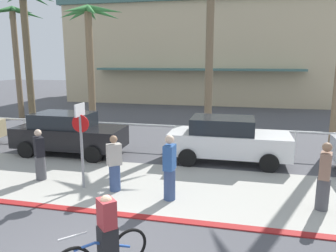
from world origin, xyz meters
The scene contains 17 objects.
ground_plane centered at (0.00, 10.00, 0.00)m, with size 80.00×80.00×0.00m, color #4C4C51.
sidewalk_strip centered at (0.00, 4.20, 0.01)m, with size 44.00×4.00×0.02m, color #ADAAA0.
curb_paint centered at (0.00, 2.20, 0.01)m, with size 44.00×0.24×0.03m, color maroon.
building_backdrop centered at (-0.96, 27.52, 4.45)m, with size 24.33×12.45×8.87m.
rail_fence centered at (0.00, 8.50, 0.84)m, with size 19.59×0.08×1.04m.
stop_sign_bike_lane centered at (-1.77, 3.59, 1.68)m, with size 0.52×0.56×2.56m.
palm_tree_0 centered at (-11.38, 13.75, 5.40)m, with size 3.19×3.35×7.04m.
palm_tree_1 centered at (-8.30, 10.62, 5.69)m, with size 3.31×3.54×7.35m.
palm_tree_2 centered at (-4.83, 10.77, 4.91)m, with size 3.43×3.63×6.44m.
palm_tree_3 centered at (1.20, 10.54, 5.56)m, with size 3.17×3.02×7.33m.
car_black_1 centered at (-4.04, 6.82, 0.87)m, with size 4.40×2.02×1.69m.
car_white_2 centered at (2.28, 7.18, 0.87)m, with size 4.40×2.02×1.69m.
cyclist_blue_0 centered at (0.47, 0.08, 0.69)m, with size 1.31×1.35×1.50m.
pedestrian_0 centered at (0.93, 3.34, 0.86)m, with size 0.35×0.43×1.84m.
pedestrian_1 centered at (4.86, 3.61, 0.84)m, with size 0.39×0.46×1.79m.
pedestrian_2 centered at (-3.42, 3.92, 0.77)m, with size 0.47×0.46×1.66m.
pedestrian_3 centered at (-0.77, 3.60, 0.77)m, with size 0.47×0.45×1.68m.
Camera 1 is at (2.76, -4.87, 3.80)m, focal length 34.95 mm.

